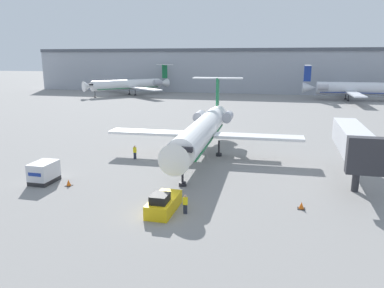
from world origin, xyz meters
name	(u,v)px	position (x,y,z in m)	size (l,w,h in m)	color
ground_plane	(161,215)	(0.00, 0.00, 0.00)	(600.00, 600.00, 0.00)	gray
terminal_building	(261,70)	(0.00, 120.00, 8.27)	(180.00, 16.80, 16.48)	#9EA3AD
airplane_main	(203,130)	(-0.60, 19.43, 3.72)	(26.20, 30.23, 9.90)	white
pushback_tug	(164,204)	(0.03, 0.74, 0.71)	(2.01, 4.79, 1.90)	yellow
luggage_cart	(44,172)	(-14.79, 4.98, 1.12)	(2.10, 3.08, 2.25)	#232326
worker_near_tug	(185,204)	(1.98, 0.71, 0.90)	(0.40, 0.24, 1.72)	#232838
worker_by_wing	(135,152)	(-9.05, 16.22, 0.98)	(0.40, 0.26, 1.85)	#232838
traffic_cone_left	(69,183)	(-11.68, 4.64, 0.33)	(0.64, 0.64, 0.69)	black
traffic_cone_right	(301,206)	(11.68, 4.19, 0.31)	(0.66, 0.66, 0.65)	black
airplane_parked_far_left	(351,88)	(29.35, 97.34, 3.74)	(29.46, 37.71, 10.79)	silver
airplane_parked_far_right	(130,85)	(-44.07, 96.25, 3.76)	(31.28, 28.83, 10.62)	white
jet_bridge	(354,141)	(17.02, 13.18, 4.46)	(3.20, 14.46, 6.19)	#2D2D33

